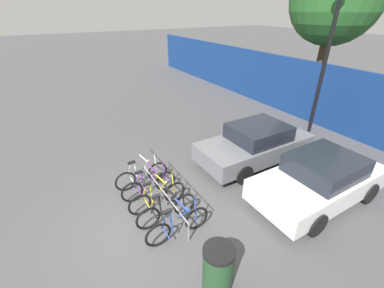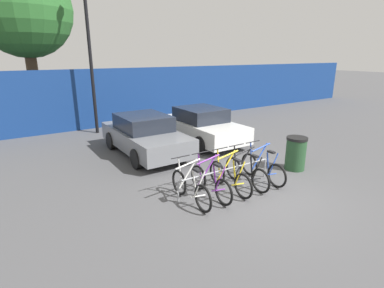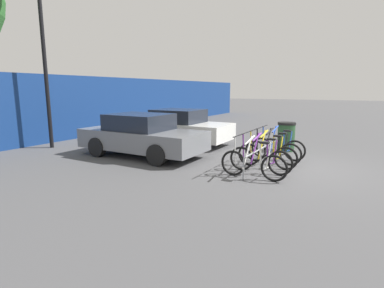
{
  "view_description": "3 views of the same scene",
  "coord_description": "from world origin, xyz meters",
  "views": [
    {
      "loc": [
        4.82,
        -1.49,
        5.01
      ],
      "look_at": [
        -1.09,
        2.01,
        1.33
      ],
      "focal_mm": 24.0,
      "sensor_mm": 36.0,
      "label": 1
    },
    {
      "loc": [
        -5.17,
        -4.96,
        3.44
      ],
      "look_at": [
        -1.31,
        0.97,
        1.31
      ],
      "focal_mm": 28.0,
      "sensor_mm": 36.0,
      "label": 2
    },
    {
      "loc": [
        -8.64,
        -1.75,
        2.19
      ],
      "look_at": [
        -1.63,
        2.28,
        0.71
      ],
      "focal_mm": 28.0,
      "sensor_mm": 36.0,
      "label": 3
    }
  ],
  "objects": [
    {
      "name": "bicycle_yellow",
      "position": [
        -0.43,
        0.53,
        0.38
      ],
      "size": [
        0.68,
        1.71,
        1.05
      ],
      "rotation": [
        0.0,
        0.0,
        -0.05
      ],
      "color": "black",
      "rests_on": "ground"
    },
    {
      "name": "bicycle_white",
      "position": [
        -1.65,
        0.53,
        0.38
      ],
      "size": [
        0.68,
        1.71,
        1.05
      ],
      "rotation": [
        0.0,
        0.0,
        -0.05
      ],
      "color": "black",
      "rests_on": "ground"
    },
    {
      "name": "bicycle_purple",
      "position": [
        -1.05,
        0.53,
        0.38
      ],
      "size": [
        0.68,
        1.71,
        1.05
      ],
      "rotation": [
        0.0,
        0.0,
        0.02
      ],
      "color": "black",
      "rests_on": "ground"
    },
    {
      "name": "ground_plane",
      "position": [
        0.0,
        0.0,
        0.0
      ],
      "size": [
        120.0,
        120.0,
        0.0
      ],
      "primitive_type": "plane",
      "color": "#4C4C4F"
    },
    {
      "name": "bicycle_blue",
      "position": [
        0.76,
        0.53,
        0.38
      ],
      "size": [
        0.68,
        1.71,
        1.05
      ],
      "rotation": [
        0.0,
        0.0,
        0.01
      ],
      "color": "black",
      "rests_on": "ground"
    },
    {
      "name": "lamp_post",
      "position": [
        -1.57,
        8.5,
        3.67
      ],
      "size": [
        0.24,
        0.44,
        6.63
      ],
      "color": "black",
      "rests_on": "ground"
    },
    {
      "name": "bike_rack",
      "position": [
        -0.44,
        0.68,
        0.47
      ],
      "size": [
        2.95,
        0.04,
        0.57
      ],
      "color": "gray",
      "rests_on": "ground"
    },
    {
      "name": "car_white",
      "position": [
        1.56,
        4.67,
        0.69
      ],
      "size": [
        1.91,
        4.05,
        1.4
      ],
      "color": "silver",
      "rests_on": "ground"
    },
    {
      "name": "car_grey",
      "position": [
        -0.97,
        4.58,
        0.69
      ],
      "size": [
        1.91,
        4.19,
        1.4
      ],
      "color": "slate",
      "rests_on": "ground"
    },
    {
      "name": "hoarding_wall",
      "position": [
        0.0,
        9.5,
        1.4
      ],
      "size": [
        36.0,
        0.16,
        2.79
      ],
      "primitive_type": "cube",
      "color": "navy",
      "rests_on": "ground"
    },
    {
      "name": "bicycle_black",
      "position": [
        0.15,
        0.53,
        0.38
      ],
      "size": [
        0.68,
        1.71,
        1.05
      ],
      "rotation": [
        0.0,
        0.0,
        -0.04
      ],
      "color": "black",
      "rests_on": "ground"
    },
    {
      "name": "trash_bin",
      "position": [
        2.27,
        0.61,
        0.52
      ],
      "size": [
        0.63,
        0.63,
        1.03
      ],
      "color": "#234728",
      "rests_on": "ground"
    }
  ]
}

